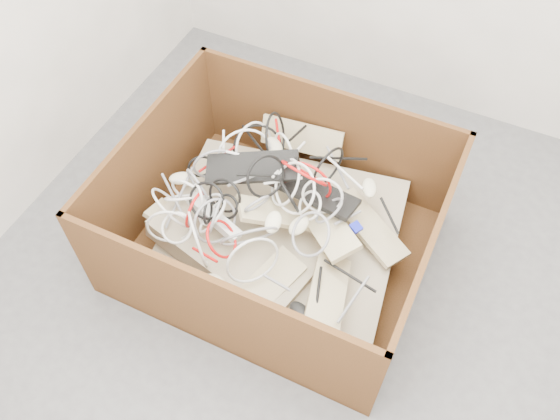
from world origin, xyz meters
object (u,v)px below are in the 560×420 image
at_px(cardboard_box, 274,232).
at_px(power_strip_left, 236,177).
at_px(power_strip_right, 214,217).
at_px(vga_plug, 356,227).

xyz_separation_m(cardboard_box, power_strip_left, (-0.21, 0.06, 0.22)).
height_order(power_strip_left, power_strip_right, power_strip_left).
height_order(power_strip_left, vga_plug, power_strip_left).
xyz_separation_m(power_strip_right, vga_plug, (0.56, 0.20, 0.01)).
bearing_deg(vga_plug, power_strip_left, -151.19).
height_order(cardboard_box, power_strip_right, cardboard_box).
bearing_deg(power_strip_left, cardboard_box, -35.42).
distance_m(cardboard_box, vga_plug, 0.42).
relative_size(power_strip_right, vga_plug, 6.13).
relative_size(power_strip_left, vga_plug, 6.04).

